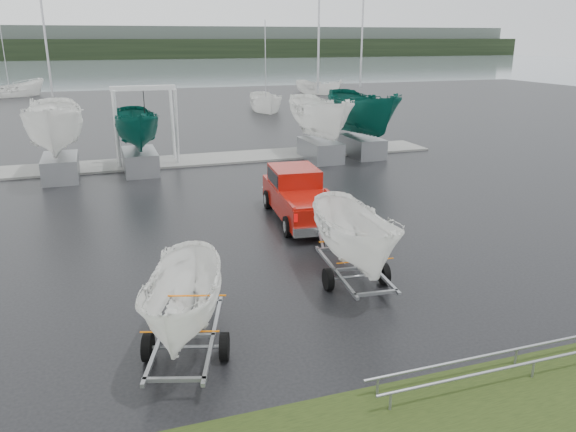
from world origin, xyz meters
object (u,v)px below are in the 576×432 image
at_px(pickup_truck, 298,193).
at_px(boat_hoist, 145,114).
at_px(trailer_parked, 182,246).
at_px(trailer_hitched, 357,187).

relative_size(pickup_truck, boat_hoist, 1.34).
bearing_deg(trailer_parked, pickup_truck, 74.06).
height_order(pickup_truck, trailer_hitched, trailer_hitched).
bearing_deg(pickup_truck, boat_hoist, 116.75).
relative_size(pickup_truck, trailer_hitched, 1.09).
bearing_deg(trailer_hitched, trailer_parked, -150.77).
xyz_separation_m(trailer_hitched, trailer_parked, (-4.91, -2.17, -0.26)).
distance_m(trailer_parked, boat_hoist, 19.72).
bearing_deg(trailer_hitched, pickup_truck, 90.00).
distance_m(trailer_hitched, trailer_parked, 5.38).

